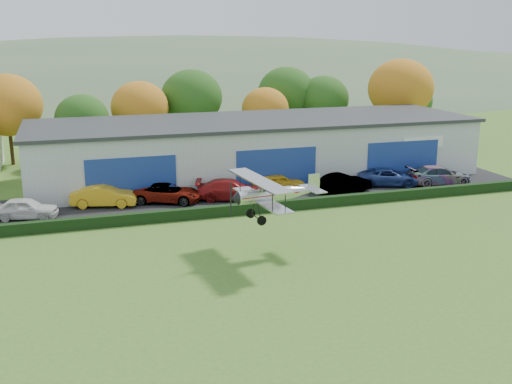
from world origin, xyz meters
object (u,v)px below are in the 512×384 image
object	(u,v)px
hangar	(255,147)
biplane	(272,193)
car_3	(231,190)
car_6	(389,177)
car_2	(167,193)
car_7	(439,175)
car_0	(26,208)
car_5	(343,183)
car_4	(279,183)
car_1	(104,196)

from	to	relation	value
hangar	biplane	distance (m)	20.69
car_3	car_6	distance (m)	14.34
car_2	car_7	distance (m)	23.73
car_3	car_7	world-z (taller)	car_7
hangar	car_0	xyz separation A→B (m)	(-19.76, -8.25, -1.84)
car_0	car_5	xyz separation A→B (m)	(24.85, -0.11, 0.03)
hangar	car_0	size ratio (longest dim) A/B	9.07
hangar	car_5	distance (m)	9.95
car_4	car_6	bearing A→B (deg)	-98.99
car_0	car_5	distance (m)	24.85
hangar	car_5	bearing A→B (deg)	-58.68
car_7	car_4	bearing A→B (deg)	90.80
car_2	car_7	xyz separation A→B (m)	(23.68, -1.44, 0.09)
hangar	car_0	bearing A→B (deg)	-157.34
car_1	car_6	bearing A→B (deg)	-78.08
car_5	car_6	xyz separation A→B (m)	(4.82, 1.00, -0.05)
car_3	car_6	size ratio (longest dim) A/B	1.04
car_6	car_7	xyz separation A→B (m)	(4.38, -1.06, 0.08)
car_5	biplane	xyz separation A→B (m)	(-10.33, -11.63, 2.90)
car_5	car_6	size ratio (longest dim) A/B	0.90
car_7	car_3	bearing A→B (deg)	95.84
hangar	car_4	world-z (taller)	hangar
car_1	car_3	bearing A→B (deg)	-82.71
car_0	biplane	distance (m)	18.90
car_3	car_4	size ratio (longest dim) A/B	1.25
car_6	biplane	bearing A→B (deg)	149.82
car_1	car_2	world-z (taller)	car_1
car_1	car_3	world-z (taller)	car_1
car_1	car_6	world-z (taller)	car_1
hangar	car_6	bearing A→B (deg)	-36.59
car_3	biplane	bearing A→B (deg)	-166.35
car_2	car_4	xyz separation A→B (m)	(9.44, 0.34, 0.02)
car_1	car_4	xyz separation A→B (m)	(14.25, 0.02, -0.06)
car_3	car_1	bearing A→B (deg)	101.17
hangar	car_3	world-z (taller)	hangar
car_0	car_5	bearing A→B (deg)	-76.95
car_1	car_4	world-z (taller)	car_1
car_0	car_7	bearing A→B (deg)	-76.97
car_3	car_5	distance (m)	9.54
car_1	car_5	size ratio (longest dim) A/B	1.02
car_3	biplane	distance (m)	12.61
hangar	car_6	distance (m)	12.48
car_2	car_3	xyz separation A→B (m)	(4.97, -0.76, 0.08)
hangar	car_7	world-z (taller)	hangar
car_6	hangar	bearing A→B (deg)	73.41
car_1	hangar	bearing A→B (deg)	-51.32
car_5	car_6	distance (m)	4.92
car_0	car_5	world-z (taller)	car_5
car_1	car_2	size ratio (longest dim) A/B	0.94
car_4	car_1	bearing A→B (deg)	85.29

